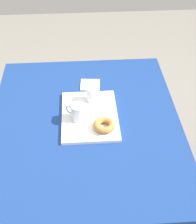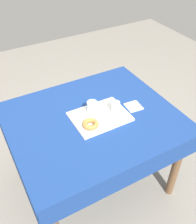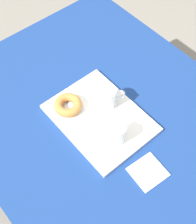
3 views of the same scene
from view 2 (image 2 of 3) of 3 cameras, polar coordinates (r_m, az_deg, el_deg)
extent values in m
plane|color=gray|center=(2.45, -0.90, -14.67)|extent=(6.00, 6.00, 0.00)
cube|color=navy|center=(1.90, -1.12, -1.59)|extent=(1.21, 1.03, 0.03)
cube|color=navy|center=(1.67, 7.54, -13.99)|extent=(1.21, 0.01, 0.14)
cube|color=navy|center=(2.32, -7.12, 4.07)|extent=(1.21, 0.01, 0.14)
cube|color=navy|center=(1.84, -18.07, -9.60)|extent=(0.01, 1.03, 0.14)
cube|color=navy|center=(2.24, 12.65, 1.74)|extent=(0.01, 1.03, 0.14)
cylinder|color=brown|center=(2.18, 16.80, -11.06)|extent=(0.06, 0.06, 0.72)
cylinder|color=brown|center=(2.35, -17.25, -6.53)|extent=(0.06, 0.06, 0.72)
cylinder|color=brown|center=(2.62, 4.48, 1.14)|extent=(0.06, 0.06, 0.72)
cube|color=white|center=(1.88, 0.41, -1.01)|extent=(0.40, 0.30, 0.02)
cylinder|color=white|center=(1.88, -1.29, 1.03)|extent=(0.08, 0.08, 0.09)
cylinder|color=#5B230A|center=(1.88, -1.28, 0.82)|extent=(0.07, 0.07, 0.07)
torus|color=white|center=(1.91, -1.31, 2.01)|extent=(0.04, 0.05, 0.05)
cylinder|color=white|center=(1.88, 3.89, 1.06)|extent=(0.06, 0.06, 0.09)
cylinder|color=silver|center=(1.89, 3.87, 0.72)|extent=(0.05, 0.05, 0.05)
cylinder|color=silver|center=(1.79, -1.64, -3.15)|extent=(0.13, 0.13, 0.01)
torus|color=#BC7F3D|center=(1.77, -1.65, -2.65)|extent=(0.11, 0.11, 0.03)
cube|color=white|center=(2.00, 7.79, 1.22)|extent=(0.12, 0.13, 0.01)
camera|label=1|loc=(1.40, -58.76, 20.95)|focal=50.74mm
camera|label=3|loc=(1.47, 32.74, 28.80)|focal=51.49mm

